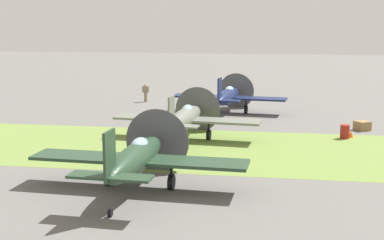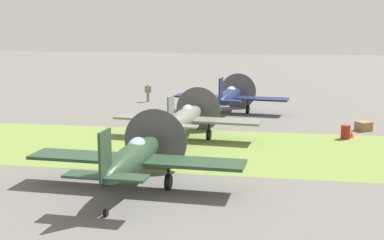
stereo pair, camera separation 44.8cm
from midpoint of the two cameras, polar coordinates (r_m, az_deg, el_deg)
name	(u,v)px [view 2 (the right image)]	position (r m, az deg, el deg)	size (l,w,h in m)	color
ground_plane	(209,112)	(44.92, 2.08, 0.84)	(160.00, 160.00, 0.00)	#605E5B
grass_verge	(179,148)	(32.41, -1.04, -2.96)	(120.00, 11.00, 0.01)	olive
airplane_lead	(230,96)	(44.28, 4.36, 2.54)	(9.60, 7.62, 3.40)	#141E47
airplane_wingman	(186,118)	(34.27, -0.30, 0.24)	(9.66, 7.65, 3.43)	slate
airplane_trail	(134,158)	(24.26, -5.68, -4.00)	(10.06, 7.97, 3.59)	#233D28
ground_crew_chief	(148,92)	(50.65, -4.45, 2.97)	(0.63, 0.38, 1.73)	#847A5B
fuel_drum	(346,132)	(36.17, 16.36, -1.24)	(0.60, 0.60, 0.90)	maroon
supply_crate	(364,126)	(39.24, 18.10, -0.63)	(0.90, 0.90, 0.64)	olive
runway_marker_cone	(352,134)	(36.67, 16.97, -1.48)	(0.36, 0.36, 0.44)	orange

